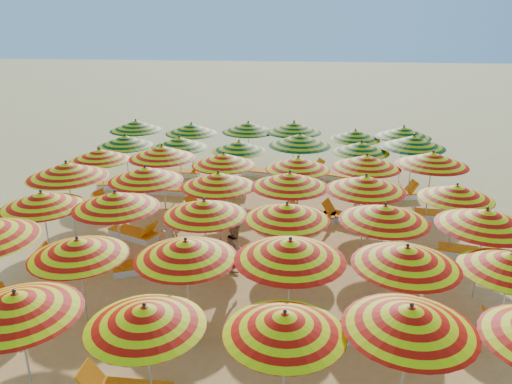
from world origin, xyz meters
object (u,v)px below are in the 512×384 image
(umbrella_20, at_px, (218,180))
(lounger_20, at_px, (395,195))
(umbrella_11, at_px, (511,262))
(lounger_8, at_px, (142,266))
(umbrella_22, at_px, (366,183))
(umbrella_32, at_px, (239,146))
(lounger_11, at_px, (116,207))
(umbrella_10, at_px, (406,256))
(umbrella_28, at_px, (366,161))
(umbrella_31, at_px, (179,142))
(umbrella_9, at_px, (290,250))
(lounger_24, at_px, (341,177))
(umbrella_19, at_px, (146,174))
(lounger_12, at_px, (208,212))
(lounger_3, at_px, (168,328))
(lounger_19, at_px, (370,192))
(beachgoer_b, at_px, (235,247))
(umbrella_16, at_px, (385,213))
(lounger_17, at_px, (166,190))
(umbrella_38, at_px, (248,127))
(lounger_4, at_px, (265,339))
(lounger_15, at_px, (441,215))
(lounger_13, at_px, (310,215))
(umbrella_3, at_px, (285,323))
(umbrella_15, at_px, (287,212))
(beachgoer_a, at_px, (170,237))
(umbrella_17, at_px, (486,218))
(umbrella_40, at_px, (355,135))
(umbrella_41, at_px, (403,132))
(umbrella_35, at_px, (414,142))
(umbrella_27, at_px, (298,163))
(lounger_22, at_px, (259,172))
(lounger_14, at_px, (345,217))
(umbrella_8, at_px, (186,250))
(umbrella_29, at_px, (433,159))
(lounger_16, at_px, (120,184))
(lounger_9, at_px, (134,234))
(umbrella_37, at_px, (192,129))
(umbrella_14, at_px, (205,208))
(umbrella_30, at_px, (125,141))
(umbrella_13, at_px, (116,200))
(lounger_5, at_px, (375,334))
(umbrella_4, at_px, (410,318))
(umbrella_7, at_px, (78,248))
(lounger_23, at_px, (306,172))
(umbrella_25, at_px, (162,152))
(lounger_10, at_px, (469,252))
(umbrella_21, at_px, (290,180))
(umbrella_12, at_px, (42,200))
(umbrella_34, at_px, (361,147))
(lounger_18, at_px, (227,192))

(umbrella_20, xyz_separation_m, lounger_20, (6.29, 4.78, -2.03))
(umbrella_11, distance_m, lounger_8, 9.54)
(umbrella_22, relative_size, umbrella_32, 1.03)
(lounger_11, bearing_deg, umbrella_10, 159.59)
(umbrella_28, distance_m, lounger_8, 8.20)
(lounger_11, bearing_deg, umbrella_31, -115.07)
(umbrella_9, relative_size, lounger_24, 1.60)
(umbrella_19, xyz_separation_m, lounger_12, (1.56, 1.97, -2.06))
(lounger_3, bearing_deg, lounger_8, 134.53)
(lounger_19, relative_size, beachgoer_b, 1.28)
(umbrella_16, distance_m, lounger_17, 10.37)
(umbrella_38, xyz_separation_m, lounger_24, (4.16, -0.44, -2.04))
(lounger_4, xyz_separation_m, lounger_15, (5.71, 7.78, 0.00))
(lounger_11, distance_m, lounger_13, 7.26)
(umbrella_3, height_order, umbrella_15, umbrella_15)
(beachgoer_a, bearing_deg, umbrella_19, -67.22)
(umbrella_17, relative_size, beachgoer_b, 2.03)
(umbrella_40, xyz_separation_m, umbrella_41, (2.01, -0.01, 0.17))
(umbrella_32, bearing_deg, umbrella_35, 2.31)
(umbrella_27, height_order, lounger_22, umbrella_27)
(umbrella_10, height_order, beachgoer_b, umbrella_10)
(lounger_14, bearing_deg, umbrella_16, 120.01)
(umbrella_8, relative_size, beachgoer_b, 1.79)
(umbrella_29, xyz_separation_m, lounger_16, (-12.08, 2.33, -2.15))
(umbrella_15, relative_size, lounger_9, 1.59)
(umbrella_9, relative_size, umbrella_37, 0.99)
(umbrella_14, distance_m, umbrella_30, 8.27)
(umbrella_13, bearing_deg, umbrella_32, 69.65)
(lounger_5, bearing_deg, umbrella_4, -85.93)
(umbrella_7, bearing_deg, umbrella_4, -17.43)
(lounger_23, bearing_deg, lounger_20, -61.05)
(umbrella_9, xyz_separation_m, umbrella_27, (0.03, 6.94, -0.16))
(umbrella_31, bearing_deg, umbrella_25, -94.25)
(umbrella_9, distance_m, lounger_8, 5.56)
(lounger_10, height_order, lounger_17, same)
(umbrella_21, distance_m, lounger_10, 5.89)
(lounger_13, distance_m, lounger_16, 8.40)
(umbrella_32, bearing_deg, lounger_17, -176.26)
(umbrella_15, height_order, lounger_10, umbrella_15)
(umbrella_10, relative_size, lounger_5, 1.55)
(beachgoer_a, bearing_deg, lounger_24, -139.43)
(umbrella_14, distance_m, lounger_16, 8.96)
(umbrella_10, relative_size, umbrella_12, 0.99)
(umbrella_30, distance_m, lounger_5, 12.99)
(umbrella_32, height_order, umbrella_34, umbrella_34)
(umbrella_28, distance_m, lounger_15, 3.54)
(lounger_5, bearing_deg, umbrella_16, 81.06)
(umbrella_19, height_order, lounger_18, umbrella_19)
(umbrella_32, bearing_deg, umbrella_8, -89.66)
(umbrella_37, distance_m, lounger_24, 6.93)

